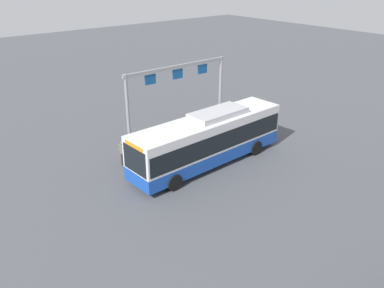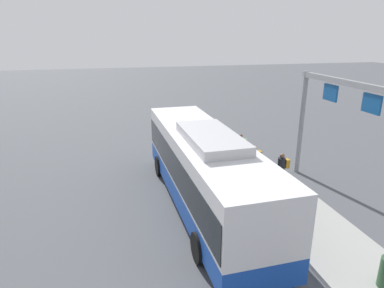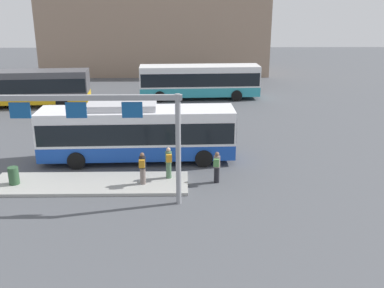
% 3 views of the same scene
% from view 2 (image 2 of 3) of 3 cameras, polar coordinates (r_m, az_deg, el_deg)
% --- Properties ---
extents(ground_plane, '(120.00, 120.00, 0.00)m').
position_cam_2_polar(ground_plane, '(14.42, 1.95, -10.49)').
color(ground_plane, '#4C4F54').
extents(platform_curb, '(10.00, 2.80, 0.16)m').
position_cam_2_polar(platform_curb, '(14.02, 18.93, -12.10)').
color(platform_curb, '#9E9E99').
rests_on(platform_curb, ground).
extents(bus_main, '(11.22, 2.96, 3.46)m').
position_cam_2_polar(bus_main, '(13.63, 2.04, -3.81)').
color(bus_main, '#1947AD').
rests_on(bus_main, ground).
extents(person_boarding, '(0.40, 0.57, 1.67)m').
position_cam_2_polar(person_boarding, '(18.85, 8.25, -0.60)').
color(person_boarding, black).
rests_on(person_boarding, ground).
extents(person_waiting_near, '(0.39, 0.56, 1.67)m').
position_cam_2_polar(person_waiting_near, '(16.56, 10.53, -2.85)').
color(person_waiting_near, '#476B4C').
rests_on(person_waiting_near, platform_curb).
extents(person_waiting_mid, '(0.35, 0.53, 1.67)m').
position_cam_2_polar(person_waiting_mid, '(15.81, 14.90, -4.21)').
color(person_waiting_mid, slate).
rests_on(person_waiting_mid, platform_curb).
extents(platform_sign_gantry, '(9.22, 0.24, 5.20)m').
position_cam_2_polar(platform_sign_gantry, '(14.05, 27.64, 3.06)').
color(platform_sign_gantry, gray).
rests_on(platform_sign_gantry, ground).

